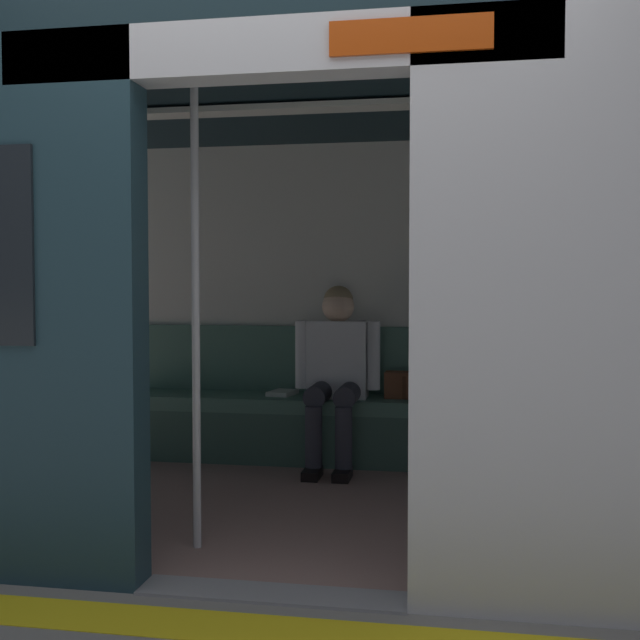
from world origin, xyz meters
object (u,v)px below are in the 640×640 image
object	(u,v)px
train_car	(312,223)
grab_pole_door	(196,311)
handbag	(405,385)
bench_seat	(352,414)
person_seated	(336,364)
book	(283,393)

from	to	relation	value
train_car	grab_pole_door	world-z (taller)	train_car
train_car	grab_pole_door	size ratio (longest dim) A/B	3.05
train_car	handbag	world-z (taller)	train_car
bench_seat	grab_pole_door	xyz separation A→B (m)	(0.45, 1.74, 0.72)
person_seated	handbag	world-z (taller)	person_seated
train_car	book	world-z (taller)	train_car
train_car	bench_seat	world-z (taller)	train_car
bench_seat	handbag	size ratio (longest dim) A/B	12.03
bench_seat	handbag	world-z (taller)	handbag
person_seated	handbag	xyz separation A→B (m)	(-0.43, -0.13, -0.14)
bench_seat	person_seated	distance (m)	0.34
train_car	handbag	bearing A→B (deg)	-110.66
grab_pole_door	train_car	bearing A→B (deg)	-117.48
person_seated	bench_seat	bearing A→B (deg)	-150.83
train_car	person_seated	size ratio (longest dim) A/B	5.53
person_seated	grab_pole_door	distance (m)	1.76
train_car	handbag	xyz separation A→B (m)	(-0.41, -1.08, -0.97)
grab_pole_door	person_seated	bearing A→B (deg)	-101.95
bench_seat	handbag	bearing A→B (deg)	-167.22
person_seated	grab_pole_door	size ratio (longest dim) A/B	0.55
grab_pole_door	book	bearing A→B (deg)	-89.19
train_car	handbag	size ratio (longest dim) A/B	24.62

